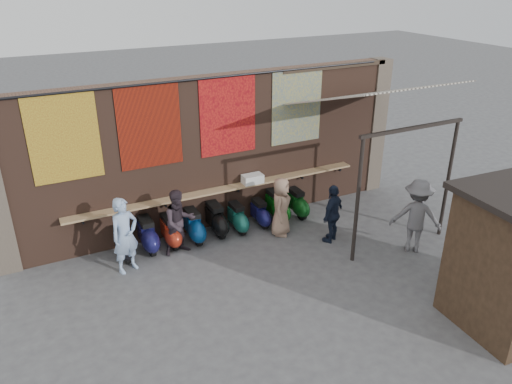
{
  "coord_description": "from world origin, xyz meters",
  "views": [
    {
      "loc": [
        -4.56,
        -8.64,
        6.41
      ],
      "look_at": [
        0.43,
        1.2,
        1.4
      ],
      "focal_mm": 35.0,
      "sensor_mm": 36.0,
      "label": 1
    }
  ],
  "objects_px": {
    "scooter_stool_0": "(123,244)",
    "scooter_stool_7": "(277,207)",
    "diner_left": "(125,235)",
    "shopper_grey": "(416,216)",
    "diner_right": "(179,222)",
    "scooter_stool_1": "(148,235)",
    "scooter_stool_6": "(260,213)",
    "shelf_box": "(253,179)",
    "shopper_navy": "(333,214)",
    "shopper_tan": "(281,207)",
    "scooter_stool_2": "(170,231)",
    "scooter_stool_4": "(216,220)",
    "scooter_stool_3": "(194,226)",
    "scooter_stool_5": "(238,218)",
    "scooter_stool_8": "(297,203)"
  },
  "relations": [
    {
      "from": "diner_left",
      "to": "shopper_grey",
      "type": "relative_size",
      "value": 0.97
    },
    {
      "from": "diner_right",
      "to": "scooter_stool_6",
      "type": "bearing_deg",
      "value": 4.49
    },
    {
      "from": "scooter_stool_0",
      "to": "shopper_tan",
      "type": "distance_m",
      "value": 4.01
    },
    {
      "from": "diner_left",
      "to": "scooter_stool_2",
      "type": "bearing_deg",
      "value": 6.76
    },
    {
      "from": "scooter_stool_6",
      "to": "shopper_grey",
      "type": "xyz_separation_m",
      "value": [
        2.76,
        -2.84,
        0.58
      ]
    },
    {
      "from": "scooter_stool_4",
      "to": "shopper_navy",
      "type": "height_order",
      "value": "shopper_navy"
    },
    {
      "from": "scooter_stool_8",
      "to": "scooter_stool_0",
      "type": "bearing_deg",
      "value": -179.6
    },
    {
      "from": "scooter_stool_3",
      "to": "diner_right",
      "type": "relative_size",
      "value": 0.52
    },
    {
      "from": "scooter_stool_2",
      "to": "scooter_stool_6",
      "type": "xyz_separation_m",
      "value": [
        2.48,
        -0.07,
        -0.04
      ]
    },
    {
      "from": "scooter_stool_0",
      "to": "shopper_grey",
      "type": "relative_size",
      "value": 0.42
    },
    {
      "from": "diner_right",
      "to": "shopper_grey",
      "type": "relative_size",
      "value": 0.88
    },
    {
      "from": "scooter_stool_0",
      "to": "scooter_stool_7",
      "type": "height_order",
      "value": "scooter_stool_7"
    },
    {
      "from": "scooter_stool_5",
      "to": "scooter_stool_2",
      "type": "bearing_deg",
      "value": 177.62
    },
    {
      "from": "scooter_stool_3",
      "to": "shopper_navy",
      "type": "height_order",
      "value": "shopper_navy"
    },
    {
      "from": "scooter_stool_3",
      "to": "diner_right",
      "type": "distance_m",
      "value": 0.75
    },
    {
      "from": "diner_left",
      "to": "shopper_tan",
      "type": "relative_size",
      "value": 1.15
    },
    {
      "from": "scooter_stool_6",
      "to": "shopper_grey",
      "type": "distance_m",
      "value": 4.0
    },
    {
      "from": "diner_left",
      "to": "shopper_navy",
      "type": "xyz_separation_m",
      "value": [
        4.94,
        -0.99,
        -0.14
      ]
    },
    {
      "from": "shelf_box",
      "to": "shopper_navy",
      "type": "relative_size",
      "value": 0.36
    },
    {
      "from": "scooter_stool_2",
      "to": "shopper_navy",
      "type": "bearing_deg",
      "value": -23.57
    },
    {
      "from": "shelf_box",
      "to": "diner_left",
      "type": "xyz_separation_m",
      "value": [
        -3.65,
        -0.9,
        -0.34
      ]
    },
    {
      "from": "scooter_stool_4",
      "to": "diner_right",
      "type": "relative_size",
      "value": 0.53
    },
    {
      "from": "scooter_stool_4",
      "to": "diner_left",
      "type": "distance_m",
      "value": 2.6
    },
    {
      "from": "scooter_stool_3",
      "to": "scooter_stool_6",
      "type": "height_order",
      "value": "scooter_stool_3"
    },
    {
      "from": "scooter_stool_0",
      "to": "scooter_stool_2",
      "type": "distance_m",
      "value": 1.19
    },
    {
      "from": "scooter_stool_6",
      "to": "diner_right",
      "type": "relative_size",
      "value": 0.45
    },
    {
      "from": "shelf_box",
      "to": "shopper_tan",
      "type": "bearing_deg",
      "value": -72.6
    },
    {
      "from": "scooter_stool_8",
      "to": "diner_left",
      "type": "xyz_separation_m",
      "value": [
        -4.87,
        -0.59,
        0.52
      ]
    },
    {
      "from": "scooter_stool_0",
      "to": "scooter_stool_8",
      "type": "xyz_separation_m",
      "value": [
        4.84,
        0.03,
        0.01
      ]
    },
    {
      "from": "scooter_stool_0",
      "to": "diner_right",
      "type": "xyz_separation_m",
      "value": [
        1.31,
        -0.36,
        0.45
      ]
    },
    {
      "from": "scooter_stool_0",
      "to": "scooter_stool_3",
      "type": "relative_size",
      "value": 0.92
    },
    {
      "from": "shelf_box",
      "to": "diner_right",
      "type": "relative_size",
      "value": 0.33
    },
    {
      "from": "diner_left",
      "to": "diner_right",
      "type": "xyz_separation_m",
      "value": [
        1.34,
        0.2,
        -0.08
      ]
    },
    {
      "from": "scooter_stool_6",
      "to": "scooter_stool_0",
      "type": "bearing_deg",
      "value": -179.85
    },
    {
      "from": "diner_left",
      "to": "shopper_grey",
      "type": "height_order",
      "value": "shopper_grey"
    },
    {
      "from": "scooter_stool_4",
      "to": "shopper_tan",
      "type": "height_order",
      "value": "shopper_tan"
    },
    {
      "from": "diner_right",
      "to": "diner_left",
      "type": "bearing_deg",
      "value": -176.02
    },
    {
      "from": "shelf_box",
      "to": "scooter_stool_0",
      "type": "xyz_separation_m",
      "value": [
        -3.62,
        -0.35,
        -0.87
      ]
    },
    {
      "from": "diner_right",
      "to": "scooter_stool_1",
      "type": "bearing_deg",
      "value": 142.54
    },
    {
      "from": "scooter_stool_1",
      "to": "scooter_stool_6",
      "type": "distance_m",
      "value": 3.05
    },
    {
      "from": "diner_left",
      "to": "scooter_stool_1",
      "type": "bearing_deg",
      "value": 24.01
    },
    {
      "from": "diner_right",
      "to": "shelf_box",
      "type": "bearing_deg",
      "value": 12.64
    },
    {
      "from": "diner_left",
      "to": "shopper_grey",
      "type": "bearing_deg",
      "value": -39.9
    },
    {
      "from": "scooter_stool_0",
      "to": "shopper_tan",
      "type": "relative_size",
      "value": 0.5
    },
    {
      "from": "shopper_tan",
      "to": "scooter_stool_2",
      "type": "bearing_deg",
      "value": 116.11
    },
    {
      "from": "scooter_stool_1",
      "to": "scooter_stool_4",
      "type": "bearing_deg",
      "value": 0.19
    },
    {
      "from": "scooter_stool_4",
      "to": "shopper_navy",
      "type": "distance_m",
      "value": 2.99
    },
    {
      "from": "scooter_stool_1",
      "to": "scooter_stool_4",
      "type": "relative_size",
      "value": 1.0
    },
    {
      "from": "shopper_navy",
      "to": "shopper_tan",
      "type": "distance_m",
      "value": 1.33
    },
    {
      "from": "scooter_stool_4",
      "to": "shopper_grey",
      "type": "distance_m",
      "value": 4.98
    }
  ]
}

